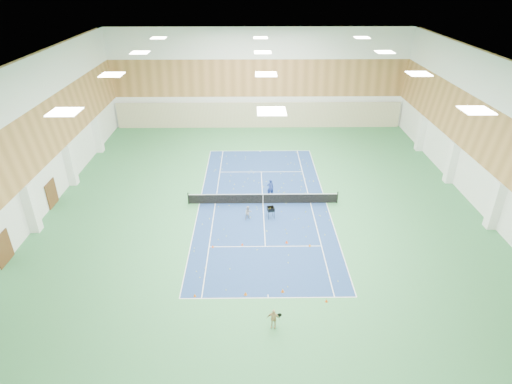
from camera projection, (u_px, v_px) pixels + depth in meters
ground at (263, 204)px, 36.89m from camera, size 40.00×40.00×0.00m
room_shell at (264, 138)px, 34.08m from camera, size 36.00×40.00×12.00m
wood_cladding at (264, 114)px, 33.15m from camera, size 36.00×40.00×8.00m
ceiling_light_grid at (264, 62)px, 31.31m from camera, size 21.40×25.40×0.06m
court_surface at (263, 203)px, 36.89m from camera, size 10.97×23.77×0.01m
tennis_balls_scatter at (263, 203)px, 36.87m from camera, size 10.57×22.77×0.07m
tennis_net at (263, 198)px, 36.64m from camera, size 12.80×0.10×1.10m
back_curtain at (259, 115)px, 53.60m from camera, size 35.40×0.16×3.20m
door_left_a at (4, 249)px, 29.11m from camera, size 0.08×1.80×2.20m
door_left_b at (52, 194)px, 36.18m from camera, size 0.08×1.80×2.20m
coach at (270, 188)px, 37.70m from camera, size 0.69×0.53×1.67m
child_court at (248, 213)px, 34.38m from camera, size 0.71×0.66×1.17m
child_apron at (273, 319)px, 23.98m from camera, size 0.79×0.43×1.27m
ball_cart at (271, 212)px, 34.58m from camera, size 0.69×0.69×1.00m
cone_svc_a at (213, 246)px, 31.10m from camera, size 0.19×0.19×0.21m
cone_svc_b at (242, 244)px, 31.34m from camera, size 0.17×0.17×0.19m
cone_svc_c at (287, 242)px, 31.58m from camera, size 0.22×0.22×0.24m
cone_svc_d at (310, 245)px, 31.21m from camera, size 0.19×0.19×0.21m
cone_base_a at (195, 295)px, 26.47m from camera, size 0.18×0.18×0.20m
cone_base_b at (246, 293)px, 26.58m from camera, size 0.22×0.22×0.24m
cone_base_c at (283, 291)px, 26.82m from camera, size 0.22×0.22×0.24m
cone_base_d at (327, 300)px, 26.05m from camera, size 0.19×0.19×0.20m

